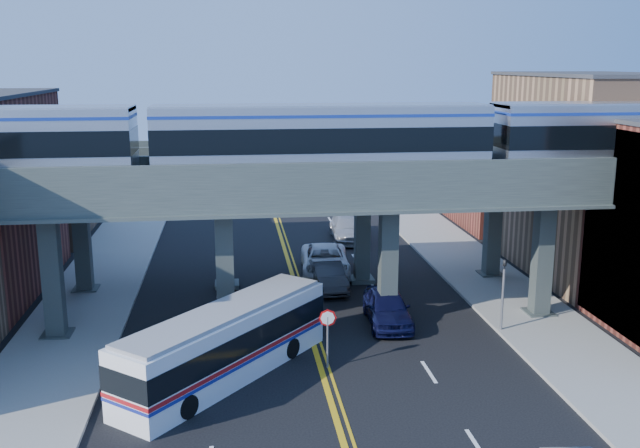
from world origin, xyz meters
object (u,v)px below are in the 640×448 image
at_px(car_lane_b, 328,276).
at_px(transit_bus, 226,344).
at_px(car_lane_c, 325,260).
at_px(car_lane_a, 387,307).
at_px(traffic_signal, 503,287).
at_px(stop_sign, 328,329).
at_px(transit_train, 322,138).
at_px(car_lane_d, 348,228).

bearing_deg(car_lane_b, transit_bus, -120.11).
height_order(transit_bus, car_lane_c, transit_bus).
height_order(car_lane_a, car_lane_c, car_lane_a).
bearing_deg(traffic_signal, car_lane_b, 133.36).
distance_m(stop_sign, car_lane_a, 6.14).
relative_size(transit_bus, car_lane_a, 1.95).
xyz_separation_m(stop_sign, car_lane_b, (1.50, 10.84, -0.97)).
bearing_deg(transit_train, car_lane_a, -2.76).
distance_m(transit_train, car_lane_c, 12.30).
height_order(stop_sign, car_lane_d, stop_sign).
relative_size(stop_sign, car_lane_b, 0.55).
relative_size(transit_train, traffic_signal, 11.81).
bearing_deg(stop_sign, transit_train, 85.57).
bearing_deg(car_lane_b, car_lane_c, 82.61).
relative_size(stop_sign, transit_bus, 0.26).
bearing_deg(car_lane_a, transit_bus, -143.93).
distance_m(car_lane_a, car_lane_c, 9.20).
xyz_separation_m(stop_sign, car_lane_c, (1.74, 13.83, -0.90)).
relative_size(stop_sign, traffic_signal, 0.64).
bearing_deg(car_lane_c, car_lane_b, -89.99).
height_order(transit_train, car_lane_d, transit_train).
distance_m(traffic_signal, car_lane_b, 10.88).
xyz_separation_m(transit_train, stop_sign, (-0.39, -5.00, -7.56)).
height_order(traffic_signal, car_lane_a, traffic_signal).
bearing_deg(car_lane_a, car_lane_c, 104.89).
height_order(transit_train, transit_bus, transit_train).
relative_size(transit_bus, car_lane_b, 2.08).
bearing_deg(car_lane_d, traffic_signal, -74.36).
xyz_separation_m(car_lane_b, car_lane_d, (3.05, 11.44, 0.07)).
bearing_deg(car_lane_a, car_lane_d, 89.87).
distance_m(transit_train, traffic_signal, 11.21).
height_order(transit_bus, car_lane_d, transit_bus).
bearing_deg(car_lane_c, transit_train, -94.16).
height_order(transit_train, car_lane_a, transit_train).
bearing_deg(transit_bus, car_lane_b, 13.18).
bearing_deg(stop_sign, car_lane_b, 82.12).
relative_size(car_lane_a, car_lane_b, 1.07).
height_order(transit_bus, car_lane_b, transit_bus).
bearing_deg(transit_bus, transit_train, -0.46).
relative_size(car_lane_b, car_lane_d, 0.81).
xyz_separation_m(stop_sign, car_lane_d, (4.55, 22.28, -0.90)).
bearing_deg(traffic_signal, car_lane_c, 123.47).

